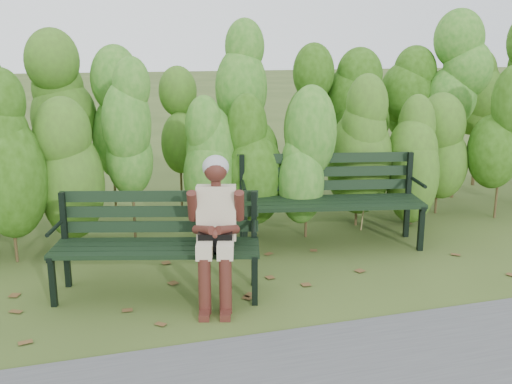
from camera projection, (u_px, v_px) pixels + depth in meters
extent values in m
plane|color=#35461A|center=(267.00, 282.00, 5.36)|extent=(80.00, 80.00, 0.00)
cylinder|color=#47381E|center=(20.00, 219.00, 5.88)|extent=(0.03, 0.03, 0.80)
ellipsoid|color=#3D5D1F|center=(14.00, 155.00, 5.73)|extent=(0.64, 0.64, 1.44)
cylinder|color=#47381E|center=(85.00, 214.00, 6.05)|extent=(0.03, 0.03, 0.80)
ellipsoid|color=#3D5D1F|center=(80.00, 152.00, 5.90)|extent=(0.64, 0.64, 1.44)
cylinder|color=#47381E|center=(146.00, 209.00, 6.22)|extent=(0.03, 0.03, 0.80)
ellipsoid|color=#3D5D1F|center=(143.00, 149.00, 6.07)|extent=(0.64, 0.64, 1.44)
cylinder|color=#47381E|center=(203.00, 205.00, 6.39)|extent=(0.03, 0.03, 0.80)
ellipsoid|color=#3D5D1F|center=(202.00, 146.00, 6.23)|extent=(0.64, 0.64, 1.44)
cylinder|color=#47381E|center=(258.00, 201.00, 6.56)|extent=(0.03, 0.03, 0.80)
ellipsoid|color=#3D5D1F|center=(258.00, 143.00, 6.40)|extent=(0.64, 0.64, 1.44)
cylinder|color=#47381E|center=(310.00, 197.00, 6.73)|extent=(0.03, 0.03, 0.80)
ellipsoid|color=#3D5D1F|center=(311.00, 141.00, 6.57)|extent=(0.64, 0.64, 1.44)
cylinder|color=#47381E|center=(359.00, 193.00, 6.90)|extent=(0.03, 0.03, 0.80)
ellipsoid|color=#3D5D1F|center=(362.00, 138.00, 6.74)|extent=(0.64, 0.64, 1.44)
cylinder|color=#47381E|center=(407.00, 189.00, 7.07)|extent=(0.03, 0.03, 0.80)
ellipsoid|color=#3D5D1F|center=(410.00, 136.00, 6.91)|extent=(0.64, 0.64, 1.44)
cylinder|color=#47381E|center=(451.00, 186.00, 7.24)|extent=(0.03, 0.03, 0.80)
ellipsoid|color=#3D5D1F|center=(456.00, 133.00, 7.08)|extent=(0.64, 0.64, 1.44)
cylinder|color=#47381E|center=(494.00, 183.00, 7.41)|extent=(0.03, 0.03, 0.80)
ellipsoid|color=#3D5D1F|center=(499.00, 131.00, 7.25)|extent=(0.64, 0.64, 1.44)
cylinder|color=#47381E|center=(47.00, 181.00, 6.84)|extent=(0.04, 0.04, 1.10)
ellipsoid|color=#25490D|center=(40.00, 104.00, 6.62)|extent=(0.70, 0.70, 1.98)
cylinder|color=#47381E|center=(115.00, 177.00, 7.05)|extent=(0.04, 0.04, 1.10)
ellipsoid|color=#25490D|center=(111.00, 102.00, 6.84)|extent=(0.70, 0.70, 1.98)
cylinder|color=#47381E|center=(180.00, 173.00, 7.26)|extent=(0.04, 0.04, 1.10)
ellipsoid|color=#25490D|center=(178.00, 100.00, 7.05)|extent=(0.70, 0.70, 1.98)
cylinder|color=#47381E|center=(241.00, 169.00, 7.47)|extent=(0.04, 0.04, 1.10)
ellipsoid|color=#25490D|center=(241.00, 98.00, 7.26)|extent=(0.70, 0.70, 1.98)
cylinder|color=#47381E|center=(299.00, 166.00, 7.69)|extent=(0.04, 0.04, 1.10)
ellipsoid|color=#25490D|center=(300.00, 97.00, 7.47)|extent=(0.70, 0.70, 1.98)
cylinder|color=#47381E|center=(353.00, 162.00, 7.90)|extent=(0.04, 0.04, 1.10)
ellipsoid|color=#25490D|center=(356.00, 95.00, 7.69)|extent=(0.70, 0.70, 1.98)
cylinder|color=#47381E|center=(405.00, 159.00, 8.11)|extent=(0.04, 0.04, 1.10)
ellipsoid|color=#25490D|center=(409.00, 94.00, 7.90)|extent=(0.70, 0.70, 1.98)
cylinder|color=#47381E|center=(454.00, 156.00, 8.32)|extent=(0.04, 0.04, 1.10)
ellipsoid|color=#25490D|center=(459.00, 92.00, 8.11)|extent=(0.70, 0.70, 1.98)
cylinder|color=#47381E|center=(500.00, 153.00, 8.54)|extent=(0.04, 0.04, 1.10)
ellipsoid|color=#25490D|center=(507.00, 91.00, 8.32)|extent=(0.70, 0.70, 1.98)
cube|color=brown|center=(124.00, 289.00, 5.20)|extent=(0.11, 0.10, 0.01)
cube|color=brown|center=(497.00, 247.00, 6.28)|extent=(0.10, 0.08, 0.01)
cube|color=brown|center=(315.00, 283.00, 5.33)|extent=(0.11, 0.11, 0.01)
cube|color=brown|center=(79.00, 289.00, 5.20)|extent=(0.11, 0.11, 0.01)
cube|color=brown|center=(421.00, 293.00, 5.13)|extent=(0.11, 0.10, 0.01)
cube|color=brown|center=(299.00, 258.00, 5.95)|extent=(0.08, 0.10, 0.01)
cube|color=brown|center=(278.00, 264.00, 5.80)|extent=(0.11, 0.11, 0.01)
cube|color=brown|center=(390.00, 261.00, 5.87)|extent=(0.07, 0.09, 0.01)
cube|color=brown|center=(65.00, 293.00, 5.13)|extent=(0.11, 0.11, 0.01)
cube|color=brown|center=(497.00, 260.00, 5.90)|extent=(0.09, 0.10, 0.01)
cube|color=brown|center=(483.00, 233.00, 6.75)|extent=(0.11, 0.11, 0.01)
cube|color=brown|center=(369.00, 279.00, 5.43)|extent=(0.11, 0.10, 0.01)
cube|color=brown|center=(444.00, 239.00, 6.53)|extent=(0.11, 0.09, 0.01)
cube|color=brown|center=(35.00, 355.00, 4.10)|extent=(0.11, 0.11, 0.01)
cube|color=brown|center=(441.00, 321.00, 4.62)|extent=(0.11, 0.11, 0.01)
cube|color=brown|center=(21.00, 277.00, 5.47)|extent=(0.11, 0.10, 0.01)
cube|color=brown|center=(182.00, 333.00, 4.42)|extent=(0.09, 0.10, 0.01)
cube|color=black|center=(153.00, 256.00, 4.80)|extent=(1.67, 0.56, 0.04)
cube|color=black|center=(155.00, 251.00, 4.91)|extent=(1.67, 0.56, 0.04)
cube|color=black|center=(157.00, 246.00, 5.03)|extent=(1.67, 0.56, 0.04)
cube|color=black|center=(159.00, 241.00, 5.14)|extent=(1.67, 0.56, 0.04)
cube|color=black|center=(160.00, 227.00, 5.20)|extent=(1.66, 0.51, 0.10)
cube|color=black|center=(160.00, 211.00, 5.19)|extent=(1.66, 0.51, 0.10)
cube|color=black|center=(159.00, 196.00, 5.17)|extent=(1.66, 0.51, 0.10)
cube|color=black|center=(53.00, 282.00, 4.82)|extent=(0.06, 0.06, 0.43)
cube|color=black|center=(65.00, 240.00, 5.17)|extent=(0.06, 0.06, 0.85)
cube|color=black|center=(58.00, 251.00, 4.96)|extent=(0.17, 0.47, 0.04)
cylinder|color=black|center=(54.00, 229.00, 4.86)|extent=(0.13, 0.35, 0.03)
cube|color=black|center=(255.00, 280.00, 4.85)|extent=(0.06, 0.06, 0.43)
cube|color=black|center=(254.00, 239.00, 5.20)|extent=(0.06, 0.06, 0.85)
cube|color=black|center=(254.00, 250.00, 4.99)|extent=(0.17, 0.47, 0.04)
cylinder|color=black|center=(254.00, 227.00, 4.89)|extent=(0.13, 0.35, 0.03)
cube|color=black|center=(334.00, 208.00, 6.01)|extent=(1.88, 0.50, 0.04)
cube|color=black|center=(332.00, 204.00, 6.14)|extent=(1.88, 0.50, 0.04)
cube|color=black|center=(329.00, 201.00, 6.27)|extent=(1.88, 0.50, 0.04)
cube|color=black|center=(327.00, 198.00, 6.39)|extent=(1.88, 0.50, 0.04)
cube|color=black|center=(325.00, 185.00, 6.46)|extent=(1.87, 0.45, 0.11)
cube|color=black|center=(325.00, 172.00, 6.44)|extent=(1.87, 0.45, 0.11)
cube|color=black|center=(326.00, 158.00, 6.42)|extent=(1.87, 0.45, 0.11)
cube|color=black|center=(245.00, 233.00, 5.98)|extent=(0.06, 0.06, 0.47)
cube|color=black|center=(242.00, 199.00, 6.36)|extent=(0.06, 0.06, 0.95)
cube|color=black|center=(243.00, 206.00, 6.14)|extent=(0.16, 0.53, 0.04)
cylinder|color=black|center=(244.00, 186.00, 6.03)|extent=(0.12, 0.39, 0.04)
cube|color=black|center=(421.00, 228.00, 6.13)|extent=(0.06, 0.06, 0.47)
cube|color=black|center=(408.00, 195.00, 6.51)|extent=(0.06, 0.06, 0.95)
cube|color=black|center=(415.00, 203.00, 6.28)|extent=(0.16, 0.53, 0.04)
cylinder|color=black|center=(419.00, 182.00, 6.17)|extent=(0.12, 0.39, 0.04)
cube|color=#B8AD8F|center=(205.00, 246.00, 4.77)|extent=(0.22, 0.40, 0.12)
cube|color=#B8AD8F|center=(226.00, 246.00, 4.78)|extent=(0.22, 0.40, 0.12)
cylinder|color=#491F18|center=(205.00, 286.00, 4.69)|extent=(0.12, 0.12, 0.46)
cylinder|color=#491F18|center=(225.00, 286.00, 4.69)|extent=(0.12, 0.12, 0.46)
cube|color=#491F18|center=(205.00, 314.00, 4.67)|extent=(0.13, 0.20, 0.05)
cube|color=#491F18|center=(226.00, 314.00, 4.67)|extent=(0.13, 0.20, 0.05)
cube|color=#B8AD8F|center=(216.00, 212.00, 4.96)|extent=(0.38, 0.31, 0.47)
cylinder|color=#491F18|center=(216.00, 184.00, 4.89)|extent=(0.08, 0.08, 0.09)
sphere|color=#491F18|center=(216.00, 170.00, 4.85)|extent=(0.19, 0.19, 0.19)
ellipsoid|color=gray|center=(216.00, 167.00, 4.86)|extent=(0.22, 0.21, 0.20)
cylinder|color=#491F18|center=(192.00, 206.00, 4.87)|extent=(0.13, 0.20, 0.28)
cylinder|color=#491F18|center=(239.00, 206.00, 4.88)|extent=(0.13, 0.20, 0.28)
cylinder|color=#491F18|center=(204.00, 230.00, 4.80)|extent=(0.16, 0.25, 0.12)
cylinder|color=#491F18|center=(227.00, 230.00, 4.80)|extent=(0.24, 0.20, 0.12)
sphere|color=#491F18|center=(215.00, 234.00, 4.75)|extent=(0.10, 0.10, 0.10)
cube|color=black|center=(215.00, 241.00, 4.77)|extent=(0.29, 0.18, 0.15)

